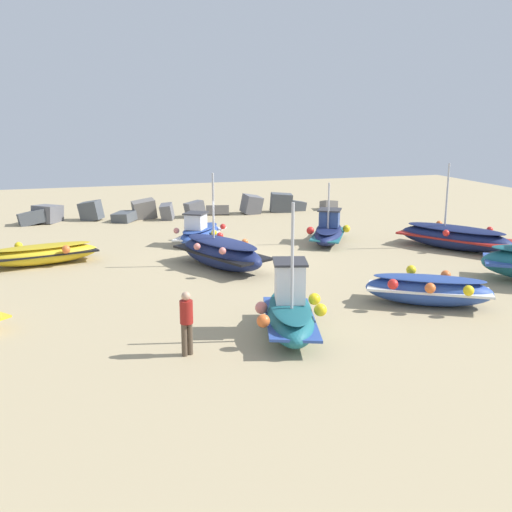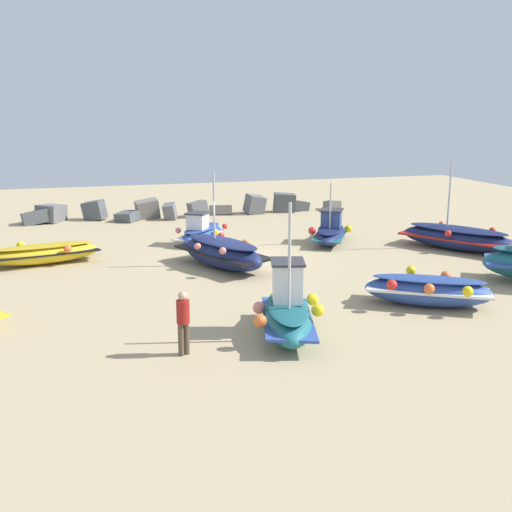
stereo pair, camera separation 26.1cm
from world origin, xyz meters
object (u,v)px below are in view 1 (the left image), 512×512
Objects in this scene: fishing_boat_6 at (429,289)px; fishing_boat_8 at (329,231)px; fishing_boat_2 at (221,252)px; fishing_boat_0 at (290,312)px; fishing_boat_3 at (200,232)px; fishing_boat_1 at (43,254)px; fishing_boat_4 at (455,237)px; person_walking at (187,319)px.

fishing_boat_8 is (0.74, 9.30, -0.01)m from fishing_boat_6.
fishing_boat_6 is at bearing 14.15° from fishing_boat_2.
fishing_boat_2 is (-0.06, 7.40, -0.02)m from fishing_boat_0.
fishing_boat_3 is 0.94× the size of fishing_boat_8.
fishing_boat_3 is at bearing 103.68° from fishing_boat_8.
fishing_boat_1 is 1.25× the size of fishing_boat_3.
fishing_boat_3 is at bearing 14.82° from fishing_boat_0.
fishing_boat_3 is 11.15m from fishing_boat_4.
person_walking is (-2.88, -0.60, 0.31)m from fishing_boat_0.
fishing_boat_2 is at bearing 31.62° from fishing_boat_3.
fishing_boat_0 is 0.93× the size of fishing_boat_6.
fishing_boat_3 reaches higher than fishing_boat_1.
person_walking is (-2.97, -12.68, 0.46)m from fishing_boat_3.
fishing_boat_4 reaches higher than fishing_boat_8.
fishing_boat_1 is at bearing -6.93° from fishing_boat_6.
fishing_boat_3 is at bearing -174.07° from fishing_boat_1.
fishing_boat_0 reaches higher than fishing_boat_3.
fishing_boat_1 is 2.75× the size of person_walking.
fishing_boat_8 is at bearing 107.12° from fishing_boat_3.
fishing_boat_0 is 0.99× the size of fishing_boat_8.
fishing_boat_8 is 13.98m from person_walking.
fishing_boat_3 is (0.15, 4.69, -0.13)m from fishing_boat_2.
fishing_boat_4 reaches higher than fishing_boat_3.
fishing_boat_2 is at bearing -20.90° from fishing_boat_6.
fishing_boat_6 is (4.93, 1.15, -0.11)m from fishing_boat_0.
fishing_boat_0 is 12.08m from fishing_boat_3.
fishing_boat_2 is at bearing -121.74° from fishing_boat_4.
person_walking reaches higher than fishing_boat_3.
fishing_boat_1 is 0.89× the size of fishing_boat_4.
fishing_boat_1 is at bearing -2.52° from person_walking.
fishing_boat_2 is 1.14× the size of fishing_boat_6.
fishing_boat_4 is 1.32× the size of fishing_boat_8.
fishing_boat_6 is (11.49, -8.79, 0.08)m from fishing_boat_1.
fishing_boat_2 is at bearing 146.69° from fishing_boat_1.
person_walking is at bearing -43.87° from fishing_boat_2.
person_walking is at bearing 20.26° from fishing_boat_3.
fishing_boat_8 reaches higher than person_walking.
person_walking is (-13.18, -8.22, 0.39)m from fishing_boat_4.
fishing_boat_0 is 12.81m from fishing_boat_4.
fishing_boat_1 is 1.10× the size of fishing_boat_6.
fishing_boat_4 reaches higher than fishing_boat_0.
fishing_boat_3 is 11.96m from fishing_boat_6.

